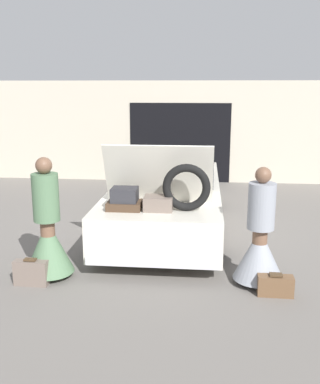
# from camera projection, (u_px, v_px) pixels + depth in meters

# --- Properties ---
(ground_plane) EXTENTS (40.00, 40.00, 0.00)m
(ground_plane) POSITION_uv_depth(u_px,v_px,m) (167.00, 226.00, 8.72)
(ground_plane) COLOR slate
(garage_wall_back) EXTENTS (12.00, 0.14, 2.80)m
(garage_wall_back) POSITION_uv_depth(u_px,v_px,m) (180.00, 132.00, 12.55)
(garage_wall_back) COLOR beige
(garage_wall_back) RESTS_ON ground_plane
(car) EXTENTS (2.00, 5.03, 1.82)m
(car) POSITION_uv_depth(u_px,v_px,m) (167.00, 196.00, 8.57)
(car) COLOR silver
(car) RESTS_ON ground_plane
(person_left) EXTENTS (0.69, 0.69, 1.73)m
(person_left) POSITION_uv_depth(u_px,v_px,m) (48.00, 236.00, 6.29)
(person_left) COLOR brown
(person_left) RESTS_ON ground_plane
(person_right) EXTENTS (0.69, 0.69, 1.64)m
(person_right) POSITION_uv_depth(u_px,v_px,m) (260.00, 244.00, 6.09)
(person_right) COLOR brown
(person_right) RESTS_ON ground_plane
(suitcase_beside_left_person) EXTENTS (0.47, 0.16, 0.38)m
(suitcase_beside_left_person) POSITION_uv_depth(u_px,v_px,m) (31.00, 273.00, 6.13)
(suitcase_beside_left_person) COLOR #75665B
(suitcase_beside_left_person) RESTS_ON ground_plane
(suitcase_beside_right_person) EXTENTS (0.46, 0.19, 0.30)m
(suitcase_beside_right_person) POSITION_uv_depth(u_px,v_px,m) (275.00, 285.00, 5.83)
(suitcase_beside_right_person) COLOR brown
(suitcase_beside_right_person) RESTS_ON ground_plane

